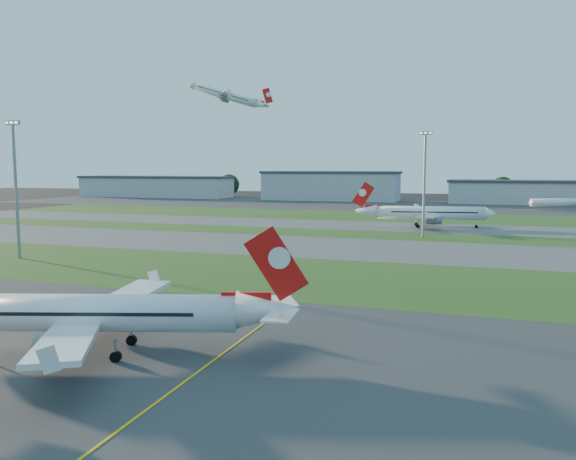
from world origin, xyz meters
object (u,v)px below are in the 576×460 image
at_px(airliner_parked, 92,314).
at_px(airliner_taxiing, 429,213).
at_px(mini_jet_near, 561,202).
at_px(light_mast_centre, 424,177).
at_px(light_mast_west, 15,180).

xyz_separation_m(airliner_parked, airliner_taxiing, (20.89, 122.80, 0.35)).
bearing_deg(airliner_parked, mini_jet_near, 54.82).
bearing_deg(light_mast_centre, mini_jet_near, 67.47).
height_order(airliner_taxiing, light_mast_west, light_mast_west).
relative_size(airliner_parked, light_mast_centre, 1.28).
bearing_deg(light_mast_west, airliner_taxiing, 49.51).
height_order(airliner_parked, mini_jet_near, airliner_parked).
bearing_deg(airliner_parked, light_mast_west, 122.10).
height_order(airliner_taxiing, light_mast_centre, light_mast_centre).
bearing_deg(light_mast_west, light_mast_centre, 38.66).
relative_size(airliner_parked, mini_jet_near, 1.26).
xyz_separation_m(airliner_parked, light_mast_west, (-48.46, 41.57, 11.08)).
bearing_deg(mini_jet_near, light_mast_centre, -139.87).
bearing_deg(light_mast_centre, airliner_taxiing, 91.48).
relative_size(airliner_taxiing, light_mast_centre, 1.43).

